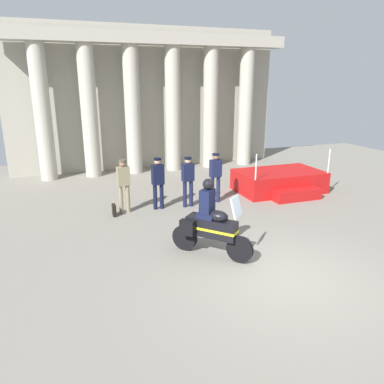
% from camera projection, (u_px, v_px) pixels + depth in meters
% --- Properties ---
extents(ground_plane, '(28.00, 28.00, 0.00)m').
position_uv_depth(ground_plane, '(283.00, 277.00, 7.97)').
color(ground_plane, gray).
extents(colonnade_backdrop, '(12.56, 1.53, 6.43)m').
position_uv_depth(colonnade_backdrop, '(150.00, 96.00, 16.84)').
color(colonnade_backdrop, '#A49F91').
rests_on(colonnade_backdrop, ground_plane).
extents(reviewing_stand, '(3.17, 2.41, 1.68)m').
position_uv_depth(reviewing_stand, '(280.00, 182.00, 14.00)').
color(reviewing_stand, '#B71414').
rests_on(reviewing_stand, ground_plane).
extents(officer_in_row_0, '(0.40, 0.26, 1.71)m').
position_uv_depth(officer_in_row_0, '(123.00, 182.00, 11.55)').
color(officer_in_row_0, '#847A5B').
rests_on(officer_in_row_0, ground_plane).
extents(officer_in_row_1, '(0.40, 0.26, 1.70)m').
position_uv_depth(officer_in_row_1, '(158.00, 179.00, 11.91)').
color(officer_in_row_1, black).
rests_on(officer_in_row_1, ground_plane).
extents(officer_in_row_2, '(0.40, 0.26, 1.68)m').
position_uv_depth(officer_in_row_2, '(188.00, 178.00, 12.13)').
color(officer_in_row_2, '#141938').
rests_on(officer_in_row_2, ground_plane).
extents(officer_in_row_3, '(0.40, 0.26, 1.71)m').
position_uv_depth(officer_in_row_3, '(216.00, 174.00, 12.57)').
color(officer_in_row_3, '#191E42').
rests_on(officer_in_row_3, ground_plane).
extents(motorcycle_with_rider, '(1.49, 1.63, 1.90)m').
position_uv_depth(motorcycle_with_rider, '(209.00, 224.00, 8.74)').
color(motorcycle_with_rider, black).
rests_on(motorcycle_with_rider, ground_plane).
extents(briefcase_on_ground, '(0.10, 0.32, 0.36)m').
position_uv_depth(briefcase_on_ground, '(114.00, 210.00, 11.51)').
color(briefcase_on_ground, black).
rests_on(briefcase_on_ground, ground_plane).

